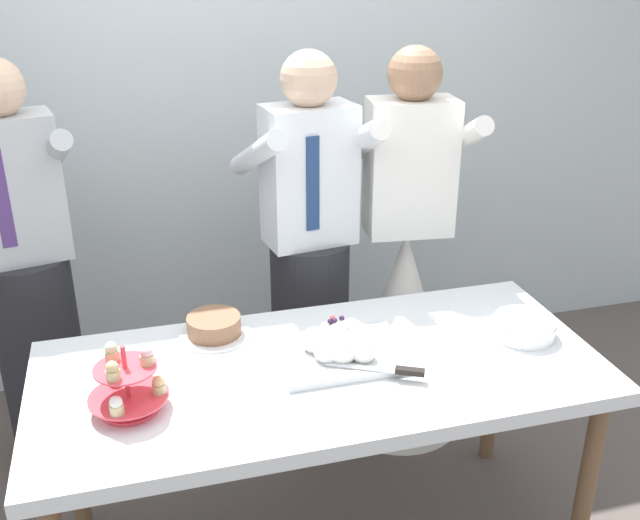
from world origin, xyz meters
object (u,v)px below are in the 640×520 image
at_px(dessert_table, 321,385).
at_px(round_cake, 214,327).
at_px(cupcake_stand, 128,386).
at_px(person_guest, 31,299).
at_px(plate_stack, 525,328).
at_px(person_groom, 310,280).
at_px(person_bride, 403,304).
at_px(main_cake_tray, 340,346).

distance_m(dessert_table, round_cake, 0.42).
distance_m(cupcake_stand, person_guest, 0.95).
xyz_separation_m(plate_stack, person_groom, (-0.58, 0.68, -0.06)).
bearing_deg(person_bride, dessert_table, -129.35).
bearing_deg(cupcake_stand, person_guest, 111.39).
relative_size(dessert_table, person_bride, 1.08).
height_order(person_groom, person_guest, same).
distance_m(cupcake_stand, person_groom, 1.06).
xyz_separation_m(dessert_table, person_bride, (0.55, 0.67, -0.12)).
distance_m(plate_stack, person_groom, 0.89).
relative_size(plate_stack, person_guest, 0.13).
bearing_deg(round_cake, dessert_table, -43.00).
distance_m(main_cake_tray, person_groom, 0.65).
bearing_deg(round_cake, main_cake_tray, -33.70).
relative_size(cupcake_stand, person_guest, 0.14).
bearing_deg(person_guest, main_cake_tray, -37.30).
xyz_separation_m(plate_stack, person_guest, (-1.66, 0.80, -0.06)).
distance_m(person_bride, person_guest, 1.50).
bearing_deg(plate_stack, dessert_table, 179.77).
relative_size(dessert_table, plate_stack, 8.35).
bearing_deg(main_cake_tray, dessert_table, -157.13).
distance_m(person_groom, person_bride, 0.44).
distance_m(round_cake, person_guest, 0.83).
bearing_deg(dessert_table, main_cake_tray, 22.87).
bearing_deg(dessert_table, person_bride, 50.65).
bearing_deg(round_cake, person_groom, 41.96).
bearing_deg(cupcake_stand, plate_stack, 3.35).
relative_size(cupcake_stand, person_bride, 0.14).
xyz_separation_m(cupcake_stand, person_guest, (-0.34, 0.88, -0.11)).
relative_size(cupcake_stand, round_cake, 0.96).
bearing_deg(main_cake_tray, person_groom, 84.11).
relative_size(cupcake_stand, main_cake_tray, 0.55).
bearing_deg(dessert_table, round_cake, 137.00).
bearing_deg(person_bride, cupcake_stand, -146.67).
bearing_deg(person_guest, dessert_table, -40.50).
xyz_separation_m(round_cake, person_bride, (0.85, 0.39, -0.23)).
distance_m(dessert_table, cupcake_stand, 0.62).
height_order(main_cake_tray, person_groom, person_groom).
bearing_deg(main_cake_tray, person_guest, 142.70).
height_order(dessert_table, round_cake, round_cake).
distance_m(person_groom, person_guest, 1.08).
bearing_deg(person_groom, person_guest, 173.36).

